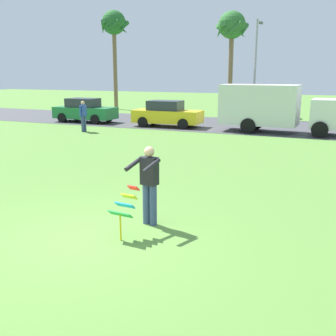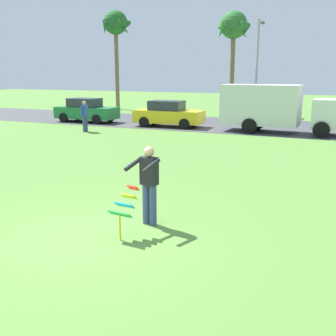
{
  "view_description": "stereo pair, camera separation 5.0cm",
  "coord_description": "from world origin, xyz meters",
  "px_view_note": "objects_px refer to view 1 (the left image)",
  "views": [
    {
      "loc": [
        4.47,
        -6.3,
        3.23
      ],
      "look_at": [
        0.77,
        2.25,
        1.05
      ],
      "focal_mm": 43.34,
      "sensor_mm": 36.0,
      "label": 1
    },
    {
      "loc": [
        4.52,
        -6.28,
        3.23
      ],
      "look_at": [
        0.77,
        2.25,
        1.05
      ],
      "focal_mm": 43.34,
      "sensor_mm": 36.0,
      "label": 2
    }
  ],
  "objects_px": {
    "parked_car_yellow": "(167,114)",
    "parked_truck_white_box": "(274,107)",
    "person_kite_flyer": "(149,182)",
    "palm_tree_left_near": "(114,27)",
    "kite_held": "(125,206)",
    "parked_car_green": "(85,111)",
    "person_walker_near": "(83,115)",
    "palm_tree_right_near": "(232,29)",
    "streetlight_pole": "(256,63)"
  },
  "relations": [
    {
      "from": "parked_car_yellow",
      "to": "parked_truck_white_box",
      "type": "relative_size",
      "value": 0.63
    },
    {
      "from": "person_kite_flyer",
      "to": "parked_truck_white_box",
      "type": "xyz_separation_m",
      "value": [
        0.15,
        15.44,
        0.46
      ]
    },
    {
      "from": "person_kite_flyer",
      "to": "palm_tree_left_near",
      "type": "height_order",
      "value": "palm_tree_left_near"
    },
    {
      "from": "kite_held",
      "to": "parked_car_green",
      "type": "bearing_deg",
      "value": 126.92
    },
    {
      "from": "parked_car_green",
      "to": "person_walker_near",
      "type": "xyz_separation_m",
      "value": [
        2.61,
        -3.89,
        0.16
      ]
    },
    {
      "from": "person_kite_flyer",
      "to": "person_walker_near",
      "type": "bearing_deg",
      "value": 130.17
    },
    {
      "from": "person_kite_flyer",
      "to": "palm_tree_right_near",
      "type": "height_order",
      "value": "palm_tree_right_near"
    },
    {
      "from": "kite_held",
      "to": "parked_truck_white_box",
      "type": "distance_m",
      "value": 16.31
    },
    {
      "from": "parked_truck_white_box",
      "to": "streetlight_pole",
      "type": "relative_size",
      "value": 0.96
    },
    {
      "from": "palm_tree_left_near",
      "to": "streetlight_pole",
      "type": "distance_m",
      "value": 13.64
    },
    {
      "from": "parked_car_green",
      "to": "streetlight_pole",
      "type": "distance_m",
      "value": 12.82
    },
    {
      "from": "parked_car_green",
      "to": "palm_tree_right_near",
      "type": "relative_size",
      "value": 0.53
    },
    {
      "from": "parked_car_yellow",
      "to": "streetlight_pole",
      "type": "xyz_separation_m",
      "value": [
        3.77,
        7.57,
        3.22
      ]
    },
    {
      "from": "palm_tree_right_near",
      "to": "streetlight_pole",
      "type": "height_order",
      "value": "palm_tree_right_near"
    },
    {
      "from": "kite_held",
      "to": "palm_tree_left_near",
      "type": "relative_size",
      "value": 0.12
    },
    {
      "from": "person_kite_flyer",
      "to": "parked_car_yellow",
      "type": "distance_m",
      "value": 16.68
    },
    {
      "from": "palm_tree_left_near",
      "to": "parked_car_green",
      "type": "bearing_deg",
      "value": -71.32
    },
    {
      "from": "parked_car_green",
      "to": "person_walker_near",
      "type": "height_order",
      "value": "person_walker_near"
    },
    {
      "from": "parked_car_yellow",
      "to": "parked_car_green",
      "type": "bearing_deg",
      "value": 179.99
    },
    {
      "from": "kite_held",
      "to": "parked_truck_white_box",
      "type": "bearing_deg",
      "value": 89.04
    },
    {
      "from": "person_kite_flyer",
      "to": "kite_held",
      "type": "height_order",
      "value": "person_kite_flyer"
    },
    {
      "from": "parked_car_green",
      "to": "parked_car_yellow",
      "type": "height_order",
      "value": "same"
    },
    {
      "from": "person_kite_flyer",
      "to": "palm_tree_right_near",
      "type": "xyz_separation_m",
      "value": [
        -4.83,
        24.6,
        5.6
      ]
    },
    {
      "from": "parked_car_yellow",
      "to": "person_walker_near",
      "type": "height_order",
      "value": "person_walker_near"
    },
    {
      "from": "parked_car_yellow",
      "to": "parked_truck_white_box",
      "type": "height_order",
      "value": "parked_truck_white_box"
    },
    {
      "from": "kite_held",
      "to": "parked_car_yellow",
      "type": "bearing_deg",
      "value": 110.79
    },
    {
      "from": "kite_held",
      "to": "palm_tree_right_near",
      "type": "xyz_separation_m",
      "value": [
        -4.71,
        25.45,
        5.89
      ]
    },
    {
      "from": "kite_held",
      "to": "palm_tree_right_near",
      "type": "height_order",
      "value": "palm_tree_right_near"
    },
    {
      "from": "parked_car_green",
      "to": "streetlight_pole",
      "type": "height_order",
      "value": "streetlight_pole"
    },
    {
      "from": "kite_held",
      "to": "parked_car_green",
      "type": "distance_m",
      "value": 20.38
    },
    {
      "from": "person_kite_flyer",
      "to": "palm_tree_left_near",
      "type": "distance_m",
      "value": 30.23
    },
    {
      "from": "parked_car_green",
      "to": "streetlight_pole",
      "type": "bearing_deg",
      "value": 37.62
    },
    {
      "from": "person_walker_near",
      "to": "palm_tree_left_near",
      "type": "bearing_deg",
      "value": 113.45
    },
    {
      "from": "parked_car_yellow",
      "to": "parked_truck_white_box",
      "type": "xyz_separation_m",
      "value": [
        6.46,
        0.0,
        0.64
      ]
    },
    {
      "from": "kite_held",
      "to": "person_walker_near",
      "type": "xyz_separation_m",
      "value": [
        -9.63,
        12.4,
        0.27
      ]
    },
    {
      "from": "kite_held",
      "to": "person_walker_near",
      "type": "height_order",
      "value": "person_walker_near"
    },
    {
      "from": "kite_held",
      "to": "person_walker_near",
      "type": "distance_m",
      "value": 15.7
    },
    {
      "from": "parked_car_yellow",
      "to": "palm_tree_right_near",
      "type": "height_order",
      "value": "palm_tree_right_near"
    },
    {
      "from": "parked_truck_white_box",
      "to": "person_kite_flyer",
      "type": "bearing_deg",
      "value": -90.56
    },
    {
      "from": "streetlight_pole",
      "to": "parked_car_green",
      "type": "bearing_deg",
      "value": -142.38
    },
    {
      "from": "person_kite_flyer",
      "to": "parked_car_yellow",
      "type": "height_order",
      "value": "person_kite_flyer"
    },
    {
      "from": "streetlight_pole",
      "to": "person_walker_near",
      "type": "bearing_deg",
      "value": -122.17
    },
    {
      "from": "kite_held",
      "to": "palm_tree_left_near",
      "type": "distance_m",
      "value": 30.93
    },
    {
      "from": "parked_truck_white_box",
      "to": "parked_car_yellow",
      "type": "bearing_deg",
      "value": -180.0
    },
    {
      "from": "parked_truck_white_box",
      "to": "parked_car_green",
      "type": "bearing_deg",
      "value": 180.0
    },
    {
      "from": "parked_truck_white_box",
      "to": "palm_tree_left_near",
      "type": "xyz_separation_m",
      "value": [
        -15.78,
        9.66,
        5.81
      ]
    },
    {
      "from": "parked_truck_white_box",
      "to": "kite_held",
      "type": "bearing_deg",
      "value": -90.96
    },
    {
      "from": "person_kite_flyer",
      "to": "parked_car_yellow",
      "type": "xyz_separation_m",
      "value": [
        -6.31,
        15.44,
        -0.18
      ]
    },
    {
      "from": "parked_car_green",
      "to": "streetlight_pole",
      "type": "xyz_separation_m",
      "value": [
        9.83,
        7.57,
        3.22
      ]
    },
    {
      "from": "palm_tree_right_near",
      "to": "parked_car_yellow",
      "type": "bearing_deg",
      "value": -99.16
    }
  ]
}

